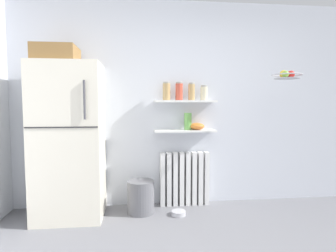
# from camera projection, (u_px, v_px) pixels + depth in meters

# --- Properties ---
(back_wall) EXTENTS (7.04, 0.10, 2.60)m
(back_wall) POSITION_uv_depth(u_px,v_px,m) (188.00, 104.00, 3.67)
(back_wall) COLOR silver
(back_wall) RESTS_ON ground_plane
(refrigerator) EXTENTS (0.74, 0.66, 1.94)m
(refrigerator) POSITION_uv_depth(u_px,v_px,m) (69.00, 138.00, 3.18)
(refrigerator) COLOR silver
(refrigerator) RESTS_ON ground_plane
(radiator) EXTENTS (0.63, 0.12, 0.68)m
(radiator) POSITION_uv_depth(u_px,v_px,m) (185.00, 179.00, 3.61)
(radiator) COLOR white
(radiator) RESTS_ON ground_plane
(wall_shelf_lower) EXTENTS (0.77, 0.22, 0.02)m
(wall_shelf_lower) POSITION_uv_depth(u_px,v_px,m) (185.00, 131.00, 3.53)
(wall_shelf_lower) COLOR white
(wall_shelf_upper) EXTENTS (0.77, 0.22, 0.02)m
(wall_shelf_upper) POSITION_uv_depth(u_px,v_px,m) (185.00, 101.00, 3.50)
(wall_shelf_upper) COLOR white
(storage_jar_0) EXTENTS (0.09, 0.09, 0.23)m
(storage_jar_0) POSITION_uv_depth(u_px,v_px,m) (167.00, 91.00, 3.47)
(storage_jar_0) COLOR tan
(storage_jar_0) RESTS_ON wall_shelf_upper
(storage_jar_1) EXTENTS (0.09, 0.09, 0.23)m
(storage_jar_1) POSITION_uv_depth(u_px,v_px,m) (179.00, 91.00, 3.48)
(storage_jar_1) COLOR #C64C38
(storage_jar_1) RESTS_ON wall_shelf_upper
(storage_jar_2) EXTENTS (0.08, 0.08, 0.22)m
(storage_jar_2) POSITION_uv_depth(u_px,v_px,m) (192.00, 92.00, 3.50)
(storage_jar_2) COLOR tan
(storage_jar_2) RESTS_ON wall_shelf_upper
(storage_jar_3) EXTENTS (0.09, 0.09, 0.19)m
(storage_jar_3) POSITION_uv_depth(u_px,v_px,m) (204.00, 93.00, 3.52)
(storage_jar_3) COLOR beige
(storage_jar_3) RESTS_ON wall_shelf_upper
(vase) EXTENTS (0.09, 0.09, 0.21)m
(vase) POSITION_uv_depth(u_px,v_px,m) (188.00, 121.00, 3.53)
(vase) COLOR #66A84C
(vase) RESTS_ON wall_shelf_lower
(shelf_bowl) EXTENTS (0.19, 0.19, 0.09)m
(shelf_bowl) POSITION_uv_depth(u_px,v_px,m) (197.00, 126.00, 3.54)
(shelf_bowl) COLOR orange
(shelf_bowl) RESTS_ON wall_shelf_lower
(trash_bin) EXTENTS (0.32, 0.32, 0.39)m
(trash_bin) POSITION_uv_depth(u_px,v_px,m) (141.00, 197.00, 3.35)
(trash_bin) COLOR slate
(trash_bin) RESTS_ON ground_plane
(pet_food_bowl) EXTENTS (0.17, 0.17, 0.05)m
(pet_food_bowl) POSITION_uv_depth(u_px,v_px,m) (179.00, 213.00, 3.28)
(pet_food_bowl) COLOR #B7B7BC
(pet_food_bowl) RESTS_ON ground_plane
(hanging_fruit_basket) EXTENTS (0.33, 0.33, 0.10)m
(hanging_fruit_basket) POSITION_uv_depth(u_px,v_px,m) (287.00, 75.00, 3.15)
(hanging_fruit_basket) COLOR #B2B2B7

